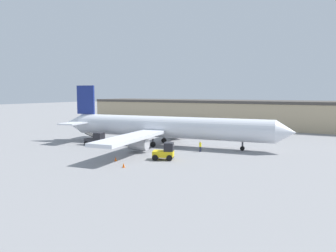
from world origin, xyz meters
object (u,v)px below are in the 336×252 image
baggage_tug (165,152)px  safety_cone_far (116,159)px  ground_crew_worker (200,146)px  safety_cone_near (124,165)px  airplane (163,127)px  belt_loader_truck (96,139)px

baggage_tug → safety_cone_far: (-5.46, -3.94, -0.82)m
ground_crew_worker → safety_cone_near: size_ratio=2.99×
airplane → belt_loader_truck: (-10.46, -5.45, -2.12)m
airplane → safety_cone_near: size_ratio=77.73×
ground_crew_worker → safety_cone_far: (-7.40, -11.80, -0.60)m
ground_crew_worker → baggage_tug: size_ratio=0.50×
baggage_tug → belt_loader_truck: size_ratio=0.93×
baggage_tug → belt_loader_truck: 17.52m
baggage_tug → safety_cone_near: size_ratio=5.97×
ground_crew_worker → belt_loader_truck: belt_loader_truck is taller
airplane → baggage_tug: size_ratio=13.02×
safety_cone_near → safety_cone_far: bearing=141.0°
airplane → ground_crew_worker: size_ratio=25.98×
ground_crew_worker → airplane: bearing=-39.1°
safety_cone_far → belt_loader_truck: bearing=141.1°
belt_loader_truck → safety_cone_near: size_ratio=6.42×
ground_crew_worker → safety_cone_near: 15.03m
ground_crew_worker → safety_cone_near: bearing=53.4°
airplane → safety_cone_far: (0.82, -14.56, -2.90)m
baggage_tug → safety_cone_near: 6.98m
ground_crew_worker → baggage_tug: bearing=55.6°
airplane → baggage_tug: bearing=-65.4°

